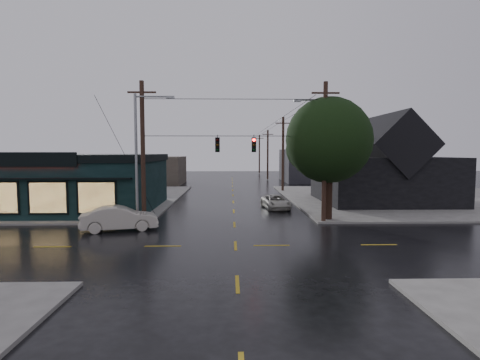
{
  "coord_description": "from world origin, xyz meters",
  "views": [
    {
      "loc": [
        -0.25,
        -20.3,
        5.17
      ],
      "look_at": [
        0.36,
        4.68,
        3.29
      ],
      "focal_mm": 28.0,
      "sensor_mm": 36.0,
      "label": 1
    }
  ],
  "objects_px": {
    "sedan_cream": "(120,218)",
    "utility_pole_nw": "(144,224)",
    "corner_tree": "(329,140)",
    "suv_silver": "(276,202)",
    "utility_pole_ne": "(323,223)"
  },
  "relations": [
    {
      "from": "utility_pole_nw",
      "to": "sedan_cream",
      "type": "relative_size",
      "value": 2.07
    },
    {
      "from": "corner_tree",
      "to": "utility_pole_nw",
      "type": "bearing_deg",
      "value": -176.3
    },
    {
      "from": "corner_tree",
      "to": "suv_silver",
      "type": "relative_size",
      "value": 2.03
    },
    {
      "from": "sedan_cream",
      "to": "utility_pole_nw",
      "type": "bearing_deg",
      "value": -39.85
    },
    {
      "from": "corner_tree",
      "to": "sedan_cream",
      "type": "distance_m",
      "value": 15.79
    },
    {
      "from": "utility_pole_nw",
      "to": "utility_pole_ne",
      "type": "distance_m",
      "value": 13.0
    },
    {
      "from": "corner_tree",
      "to": "utility_pole_nw",
      "type": "xyz_separation_m",
      "value": [
        -13.5,
        -0.87,
        -6.02
      ]
    },
    {
      "from": "utility_pole_nw",
      "to": "utility_pole_ne",
      "type": "relative_size",
      "value": 1.0
    },
    {
      "from": "sedan_cream",
      "to": "suv_silver",
      "type": "xyz_separation_m",
      "value": [
        11.41,
        9.13,
        -0.19
      ]
    },
    {
      "from": "suv_silver",
      "to": "corner_tree",
      "type": "bearing_deg",
      "value": -69.41
    },
    {
      "from": "corner_tree",
      "to": "suv_silver",
      "type": "xyz_separation_m",
      "value": [
        -3.16,
        5.96,
        -5.39
      ]
    },
    {
      "from": "utility_pole_ne",
      "to": "sedan_cream",
      "type": "distance_m",
      "value": 14.28
    },
    {
      "from": "corner_tree",
      "to": "sedan_cream",
      "type": "bearing_deg",
      "value": -167.74
    },
    {
      "from": "corner_tree",
      "to": "utility_pole_nw",
      "type": "distance_m",
      "value": 14.81
    },
    {
      "from": "sedan_cream",
      "to": "suv_silver",
      "type": "bearing_deg",
      "value": -66.2
    }
  ]
}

